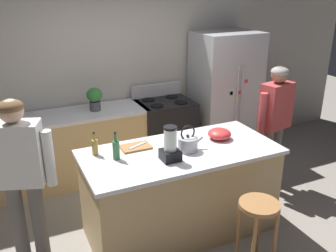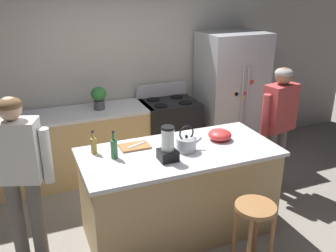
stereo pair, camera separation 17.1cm
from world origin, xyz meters
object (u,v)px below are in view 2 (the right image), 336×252
Objects in this scene: bottle_vinegar at (94,145)px; bottle_olive_oil at (114,148)px; person_by_sink_right at (279,119)px; chef_knife at (137,145)px; potted_plant at (99,97)px; cutting_board at (135,146)px; person_by_island_left at (19,168)px; mixing_bowl at (220,135)px; kitchen_island at (179,191)px; bar_stool at (254,220)px; blender_appliance at (168,146)px; stove_range at (169,132)px; tea_kettle at (186,143)px; refrigerator at (230,95)px.

bottle_olive_oil reaches higher than bottle_vinegar.
person_by_sink_right reaches higher than chef_knife.
potted_plant is 1.32m from cutting_board.
person_by_island_left is 5.43× the size of potted_plant.
person_by_island_left reaches higher than person_by_sink_right.
person_by_sink_right is at bearing 14.96° from mixing_bowl.
kitchen_island is at bearing -17.68° from bottle_vinegar.
person_by_island_left is 1.03× the size of person_by_sink_right.
person_by_island_left is 1.78m from potted_plant.
blender_appliance is (-0.56, 0.65, 0.54)m from bar_stool.
bottle_olive_oil reaches higher than mixing_bowl.
blender_appliance is at bearing -88.13° from chef_knife.
bottle_vinegar is at bearing 131.62° from bottle_olive_oil.
potted_plant reaches higher than bar_stool.
person_by_sink_right is 1.83m from chef_knife.
chef_knife is (-0.18, 0.39, -0.12)m from blender_appliance.
kitchen_island is 5.86× the size of blender_appliance.
stove_range is at bearing 128.63° from person_by_sink_right.
tea_kettle is (0.51, -1.58, -0.09)m from potted_plant.
bottle_vinegar is (-0.34, -1.30, -0.09)m from potted_plant.
person_by_island_left reaches higher than mixing_bowl.
blender_appliance reaches higher than cutting_board.
stove_range is at bearing 71.33° from kitchen_island.
blender_appliance reaches higher than chef_knife.
person_by_sink_right reaches higher than blender_appliance.
person_by_island_left reaches higher than cutting_board.
tea_kettle is at bearing 25.37° from blender_appliance.
refrigerator is 1.64× the size of stove_range.
bottle_vinegar is (-1.17, 1.05, 0.49)m from bar_stool.
refrigerator reaches higher than bottle_vinegar.
bottle_olive_oil is (-1.01, 0.87, 0.50)m from bar_stool.
mixing_bowl is 0.46m from tea_kettle.
kitchen_island is 1.74m from potted_plant.
bottle_olive_oil is at bearing -179.65° from mixing_bowl.
cutting_board is at bearing -125.06° from stove_range.
potted_plant is (-1.94, 0.05, 0.19)m from refrigerator.
refrigerator is 1.07m from stove_range.
blender_appliance reaches higher than bottle_vinegar.
kitchen_island is at bearing -6.89° from bottle_olive_oil.
mixing_bowl is at bearing -124.96° from refrigerator.
potted_plant is at bearing 109.43° from bar_stool.
chef_knife is at bearing -2.08° from bottle_vinegar.
refrigerator is at bearing 46.98° from tea_kettle.
refrigerator is 7.77× the size of bottle_vinegar.
potted_plant is 1.09× the size of tea_kettle.
person_by_sink_right is at bearing -32.27° from potted_plant.
bottle_vinegar is at bearing -151.38° from refrigerator.
person_by_island_left reaches higher than kitchen_island.
kitchen_island is at bearing -166.88° from person_by_sink_right.
chef_knife is at bearing -124.46° from stove_range.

